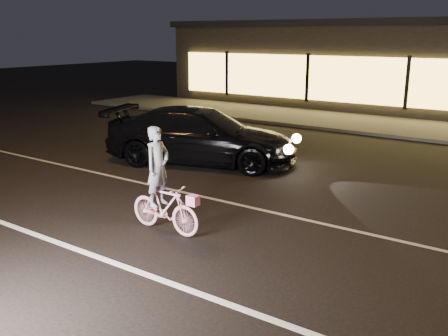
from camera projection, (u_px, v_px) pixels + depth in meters
The scene contains 7 objects.
ground at pixel (175, 234), 9.16m from camera, with size 90.00×90.00×0.00m, color black.
lane_stripe_near at pixel (115, 263), 7.97m from camera, with size 60.00×0.12×0.01m, color silver.
lane_stripe_far at pixel (235, 204), 10.75m from camera, with size 60.00×0.10×0.01m, color gray.
sidewalk at pixel (391, 126), 19.46m from camera, with size 30.00×4.00×0.12m, color #383533.
storefront at pixel (433, 64), 23.65m from camera, with size 25.40×8.42×4.20m.
cyclist at pixel (163, 195), 9.12m from camera, with size 1.56×0.54×1.96m.
sedan at pixel (201, 136), 13.99m from camera, with size 5.78×3.78×1.56m.
Camera 1 is at (5.59, -6.50, 3.55)m, focal length 40.00 mm.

